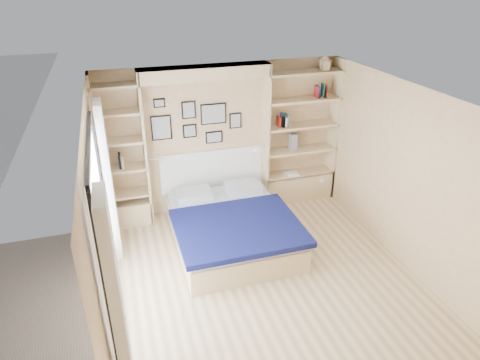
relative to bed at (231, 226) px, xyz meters
name	(u,v)px	position (x,y,z in m)	size (l,w,h in m)	color
ground	(267,281)	(0.20, -1.05, -0.28)	(4.50, 4.50, 0.00)	#D5BB81
room_shell	(211,168)	(-0.18, 0.47, 0.80)	(4.50, 4.50, 4.50)	tan
bed	(231,226)	(0.00, 0.00, 0.00)	(1.77, 2.29, 1.07)	#DBBD84
photo_gallery	(195,121)	(-0.25, 1.17, 1.32)	(1.48, 0.02, 0.82)	black
reading_lamps	(209,154)	(-0.10, 0.95, 0.82)	(1.92, 0.12, 0.15)	silver
shelf_decor	(286,111)	(1.25, 1.02, 1.40)	(3.52, 0.23, 2.03)	maroon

